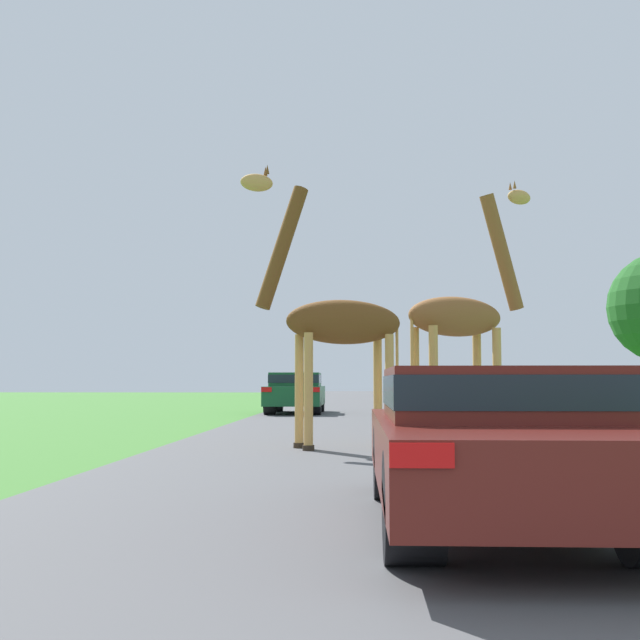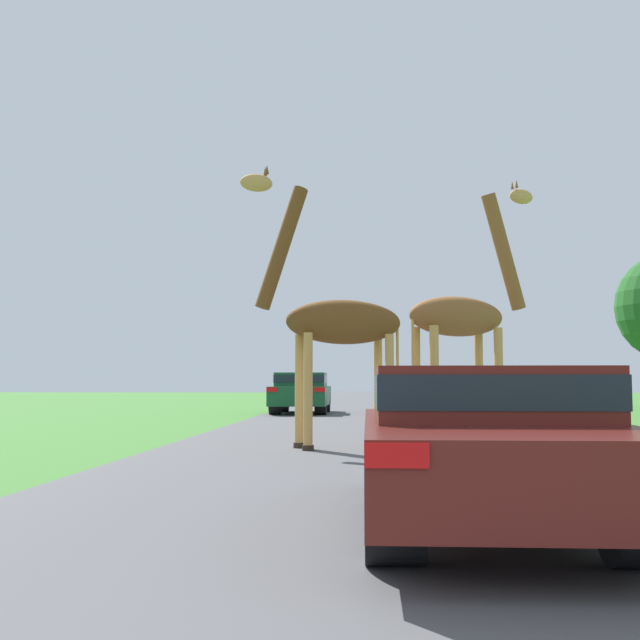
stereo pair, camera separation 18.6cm
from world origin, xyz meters
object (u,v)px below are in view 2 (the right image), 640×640
at_px(giraffe_near_road, 336,321).
at_px(car_queue_left, 301,391).
at_px(giraffe_companion, 464,317).
at_px(car_lead_maroon, 482,438).
at_px(car_queue_right, 460,394).

bearing_deg(giraffe_near_road, car_queue_left, -13.58).
xyz_separation_m(giraffe_companion, car_queue_left, (-4.22, 13.22, -1.59)).
bearing_deg(giraffe_companion, car_queue_left, 167.72).
bearing_deg(car_queue_left, car_lead_maroon, -81.58).
height_order(giraffe_near_road, car_lead_maroon, giraffe_near_road).
distance_m(giraffe_companion, car_queue_left, 13.97).
bearing_deg(giraffe_near_road, car_lead_maroon, 170.81).
xyz_separation_m(giraffe_near_road, giraffe_companion, (2.40, 1.67, 0.19)).
height_order(car_lead_maroon, car_queue_right, car_lead_maroon).
bearing_deg(giraffe_companion, car_queue_right, 143.92).
distance_m(car_lead_maroon, car_queue_left, 22.37).
bearing_deg(car_queue_right, giraffe_companion, -96.09).
distance_m(giraffe_companion, car_lead_maroon, 9.11).
relative_size(giraffe_near_road, car_lead_maroon, 1.03).
bearing_deg(car_queue_left, car_queue_right, 18.61).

